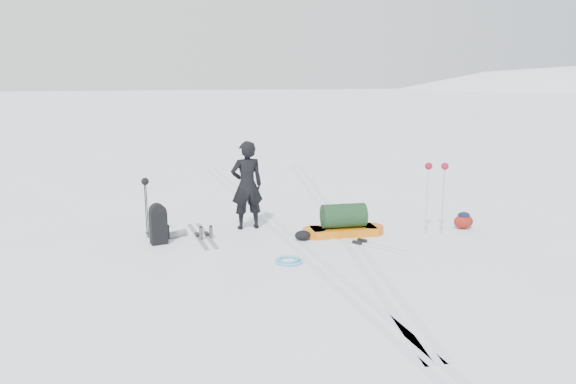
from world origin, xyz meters
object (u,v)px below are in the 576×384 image
(pulk_sled, at_px, (343,223))
(expedition_rucksack, at_px, (161,225))
(skier, at_px, (247,185))
(ski_poles_black, at_px, (145,189))

(pulk_sled, bearing_deg, expedition_rucksack, 177.13)
(pulk_sled, bearing_deg, skier, 154.10)
(expedition_rucksack, bearing_deg, skier, 5.78)
(ski_poles_black, bearing_deg, pulk_sled, 2.24)
(skier, height_order, expedition_rucksack, skier)
(pulk_sled, distance_m, ski_poles_black, 4.02)
(pulk_sled, relative_size, expedition_rucksack, 2.16)
(pulk_sled, height_order, ski_poles_black, ski_poles_black)
(ski_poles_black, bearing_deg, expedition_rucksack, -46.30)
(skier, bearing_deg, expedition_rucksack, 14.83)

